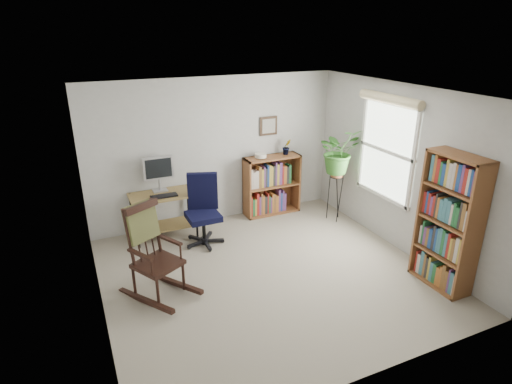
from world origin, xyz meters
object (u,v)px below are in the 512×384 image
rocking_chair (157,252)px  office_chair (203,211)px  desk (164,215)px  tall_bookshelf (449,223)px  low_bookshelf (272,185)px

rocking_chair → office_chair: bearing=20.2°
rocking_chair → desk: bearing=45.7°
desk → rocking_chair: (-0.43, -1.55, 0.24)m
office_chair → tall_bookshelf: size_ratio=0.63×
office_chair → tall_bookshelf: (2.43, -2.29, 0.33)m
office_chair → rocking_chair: rocking_chair is taller
low_bookshelf → rocking_chair: bearing=-144.8°
low_bookshelf → tall_bookshelf: 3.09m
desk → low_bookshelf: (1.94, 0.12, 0.16)m
desk → low_bookshelf: size_ratio=0.95×
tall_bookshelf → low_bookshelf: bearing=108.4°
desk → office_chair: size_ratio=0.91×
office_chair → low_bookshelf: size_ratio=1.04×
rocking_chair → tall_bookshelf: tall_bookshelf is taller
low_bookshelf → tall_bookshelf: size_ratio=0.60×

